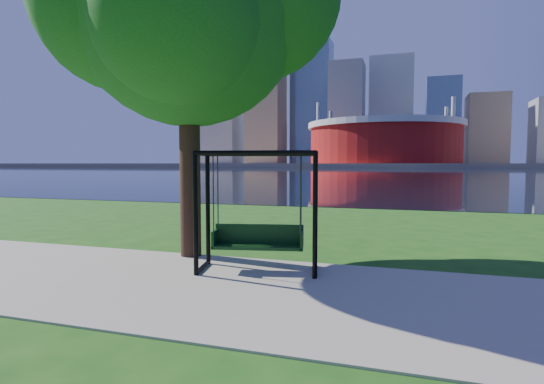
% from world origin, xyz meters
% --- Properties ---
extents(ground, '(900.00, 900.00, 0.00)m').
position_xyz_m(ground, '(0.00, 0.00, 0.00)').
color(ground, '#1E5114').
rests_on(ground, ground).
extents(path, '(120.00, 4.00, 0.03)m').
position_xyz_m(path, '(0.00, -0.50, 0.01)').
color(path, '#9E937F').
rests_on(path, ground).
extents(river, '(900.00, 180.00, 0.02)m').
position_xyz_m(river, '(0.00, 102.00, 0.01)').
color(river, black).
rests_on(river, ground).
extents(far_bank, '(900.00, 228.00, 2.00)m').
position_xyz_m(far_bank, '(0.00, 306.00, 1.00)').
color(far_bank, '#937F60').
rests_on(far_bank, ground).
extents(stadium, '(83.00, 83.00, 32.00)m').
position_xyz_m(stadium, '(-10.00, 235.00, 14.23)').
color(stadium, maroon).
rests_on(stadium, far_bank).
extents(skyline, '(392.00, 66.00, 96.50)m').
position_xyz_m(skyline, '(-4.27, 319.39, 35.89)').
color(skyline, gray).
rests_on(skyline, far_bank).
extents(swing, '(2.26, 1.32, 2.17)m').
position_xyz_m(swing, '(-0.61, 0.63, 1.05)').
color(swing, black).
rests_on(swing, ground).
extents(park_tree, '(5.98, 5.41, 7.43)m').
position_xyz_m(park_tree, '(-2.40, 1.42, 5.16)').
color(park_tree, black).
rests_on(park_tree, ground).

